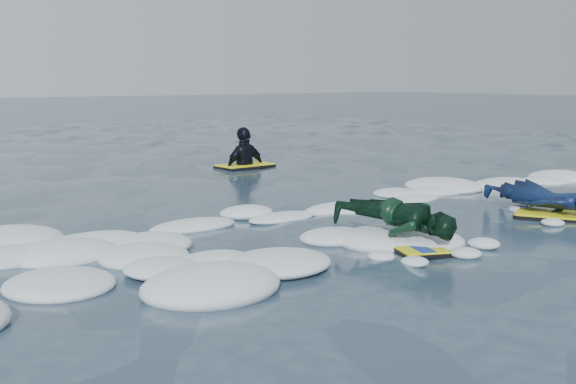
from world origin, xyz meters
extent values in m
plane|color=#172838|center=(0.00, 0.00, 0.00)|extent=(120.00, 120.00, 0.00)
cube|color=black|center=(2.31, -0.56, 0.04)|extent=(1.04, 1.24, 0.05)
cube|color=#F9F515|center=(2.31, -0.56, 0.07)|extent=(1.00, 1.21, 0.02)
imported|color=navy|center=(2.31, -0.31, 0.24)|extent=(0.73, 1.68, 0.39)
cube|color=black|center=(-0.29, -0.54, 0.03)|extent=(0.78, 0.98, 0.04)
cube|color=#F9F515|center=(-0.29, -0.54, 0.06)|extent=(0.75, 0.95, 0.02)
cube|color=#163BAA|center=(-0.29, -0.54, 0.07)|extent=(0.47, 0.81, 0.01)
imported|color=#0D321C|center=(-0.29, -0.34, 0.27)|extent=(0.88, 1.39, 0.49)
cube|color=black|center=(2.03, 6.02, 0.04)|extent=(1.14, 0.68, 0.05)
cube|color=#F9F515|center=(2.03, 6.02, 0.07)|extent=(1.11, 0.65, 0.02)
imported|color=black|center=(2.03, 6.02, -0.03)|extent=(1.00, 0.51, 1.65)
camera|label=1|loc=(-5.55, -5.47, 1.72)|focal=45.00mm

